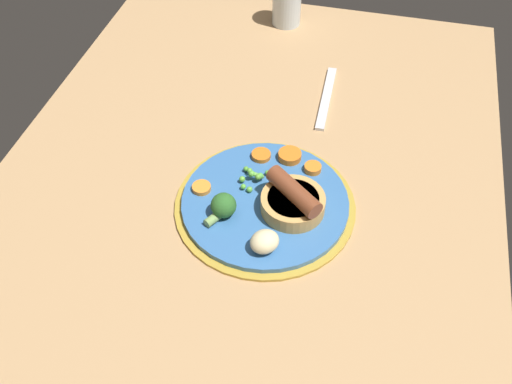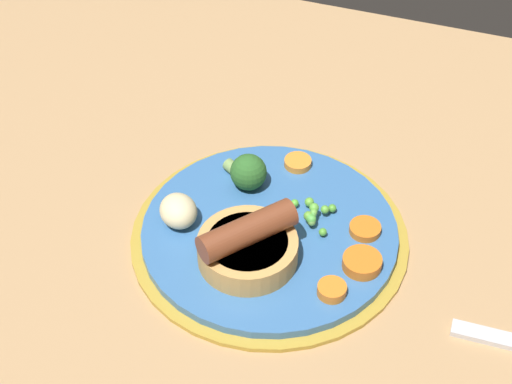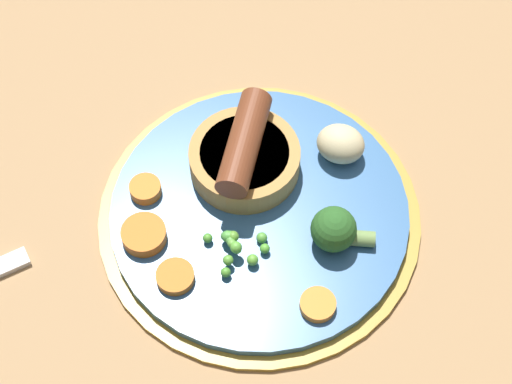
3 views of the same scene
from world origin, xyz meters
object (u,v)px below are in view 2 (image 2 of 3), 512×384
Objects in this scene: dinner_plate at (270,235)px; carrot_slice_2 at (365,229)px; broccoli_floret_far at (247,172)px; carrot_slice_1 at (362,263)px; carrot_slice_3 at (332,290)px; pea_pile at (311,212)px; potato_chunk_2 at (178,211)px; carrot_slice_0 at (298,163)px; sausage_pudding at (248,245)px.

carrot_slice_2 is at bearing -162.87° from dinner_plate.
broccoli_floret_far is at bearing -11.20° from carrot_slice_2.
carrot_slice_3 is at bearing 66.04° from carrot_slice_1.
dinner_plate is 5.63× the size of pea_pile.
carrot_slice_1 is (-9.75, 1.80, 1.41)cm from dinner_plate.
pea_pile is at bearing -62.22° from carrot_slice_3.
broccoli_floret_far is at bearing -122.14° from potato_chunk_2.
broccoli_floret_far reaches higher than carrot_slice_3.
carrot_slice_3 is (1.00, 8.62, 0.12)cm from carrot_slice_2.
pea_pile reaches higher than carrot_slice_2.
carrot_slice_1 is 1.20× the size of carrot_slice_2.
carrot_slice_1 reaches higher than carrot_slice_0.
potato_chunk_2 is 1.55× the size of carrot_slice_3.
potato_chunk_2 reaches higher than dinner_plate.
potato_chunk_2 is 1.35× the size of carrot_slice_2.
carrot_slice_2 is (-8.94, -2.75, 1.23)cm from dinner_plate.
pea_pile is 1.69× the size of carrot_slice_0.
carrot_slice_0 is at bearing -63.67° from pea_pile.
carrot_slice_2 is 1.15× the size of carrot_slice_3.
carrot_slice_2 is at bearing -179.37° from pea_pile.
carrot_slice_2 reaches higher than dinner_plate.
carrot_slice_1 is at bearing 169.56° from dinner_plate.
pea_pile is at bearing 0.63° from carrot_slice_2.
pea_pile reaches higher than carrot_slice_3.
broccoli_floret_far is 1.24× the size of potato_chunk_2.
sausage_pudding is at bearing 13.77° from carrot_slice_1.
pea_pile is 1.31× the size of carrot_slice_1.
pea_pile is at bearing 8.44° from sausage_pudding.
dinner_plate is 9.43cm from carrot_slice_2.
carrot_slice_0 is at bearing -89.01° from dinner_plate.
sausage_pudding is (0.74, 4.37, 2.74)cm from dinner_plate.
carrot_slice_0 is (-8.64, -11.94, -1.17)cm from potato_chunk_2.
carrot_slice_2 is at bearing 19.79° from broccoli_floret_far.
carrot_slice_2 is at bearing -165.10° from potato_chunk_2.
pea_pile is 0.94× the size of broccoli_floret_far.
pea_pile is at bearing -141.87° from dinner_plate.
carrot_slice_3 is at bearing -11.74° from broccoli_floret_far.
carrot_slice_3 is (1.81, 4.07, -0.07)cm from carrot_slice_1.
pea_pile is 8.14cm from broccoli_floret_far.
broccoli_floret_far is (3.47, -9.72, -0.10)cm from sausage_pudding.
sausage_pudding is 8.26cm from pea_pile.
sausage_pudding is at bearing 87.73° from carrot_slice_0.
carrot_slice_0 is at bearing -62.88° from carrot_slice_3.
dinner_plate is 10.05cm from carrot_slice_0.
pea_pile is 8.14cm from carrot_slice_0.
carrot_slice_0 reaches higher than dinner_plate.
carrot_slice_1 is (-13.96, 7.15, -1.23)cm from broccoli_floret_far.
sausage_pudding is 1.95× the size of pea_pile.
dinner_plate is 6.56× the size of potato_chunk_2.
sausage_pudding reaches higher than carrot_slice_0.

